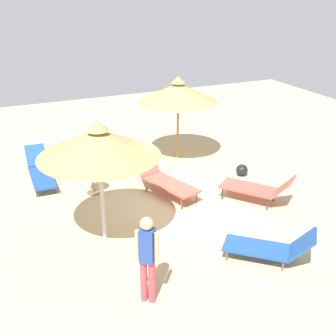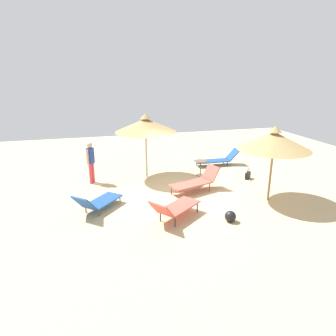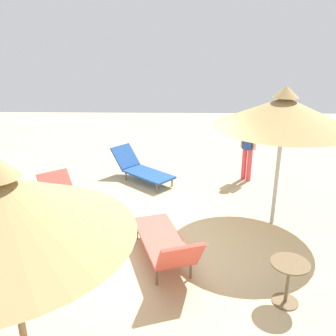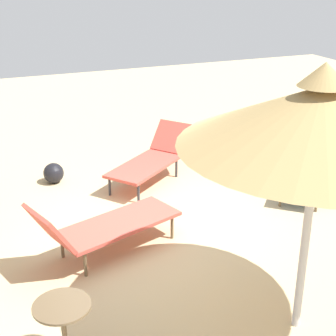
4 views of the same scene
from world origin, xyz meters
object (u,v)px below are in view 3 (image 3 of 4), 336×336
lounge_chair_near_right (68,203)px  lounge_chair_far_left (141,168)px  parasol_umbrella_back (284,112)px  lounge_chair_front (166,243)px  parasol_umbrella_near_left (1,207)px  side_table_round (289,276)px  beach_ball (8,260)px  person_standing_far_right (248,144)px

lounge_chair_near_right → lounge_chair_far_left: bearing=151.0°
parasol_umbrella_back → lounge_chair_front: (1.55, -2.20, -1.92)m
parasol_umbrella_near_left → side_table_round: parasol_umbrella_near_left is taller
beach_ball → side_table_round: bearing=80.9°
lounge_chair_far_left → person_standing_far_right: (-0.11, 2.85, 0.68)m
parasol_umbrella_back → lounge_chair_front: size_ratio=1.32×
person_standing_far_right → beach_ball: size_ratio=4.91×
lounge_chair_front → person_standing_far_right: size_ratio=1.21×
parasol_umbrella_back → side_table_round: parasol_umbrella_back is taller
parasol_umbrella_near_left → side_table_round: 4.00m
lounge_chair_far_left → parasol_umbrella_back: bearing=52.5°
parasol_umbrella_near_left → parasol_umbrella_back: (-3.84, 3.68, 0.11)m
person_standing_far_right → beach_ball: (4.12, -4.73, -0.84)m
lounge_chair_far_left → beach_ball: lounge_chair_far_left is taller
parasol_umbrella_back → side_table_round: 3.11m
lounge_chair_front → side_table_round: size_ratio=3.12×
parasol_umbrella_near_left → lounge_chair_near_right: 4.24m
parasol_umbrella_near_left → side_table_round: (-1.41, 3.29, -1.78)m
lounge_chair_near_right → lounge_chair_front: bearing=54.2°
lounge_chair_near_right → beach_ball: (1.67, -0.59, -0.26)m
parasol_umbrella_near_left → lounge_chair_far_left: parasol_umbrella_near_left is taller
lounge_chair_front → parasol_umbrella_back: bearing=125.1°
parasol_umbrella_near_left → lounge_chair_front: 3.27m
side_table_round → lounge_chair_front: bearing=-116.0°
beach_ball → lounge_chair_near_right: bearing=160.6°
lounge_chair_near_right → side_table_round: (2.38, 3.89, 0.03)m
lounge_chair_front → lounge_chair_near_right: 2.56m
lounge_chair_far_left → lounge_chair_near_right: bearing=-29.0°
lounge_chair_far_left → beach_ball: (4.01, -1.88, -0.17)m
parasol_umbrella_back → lounge_chair_near_right: parasol_umbrella_back is taller
parasol_umbrella_near_left → lounge_chair_near_right: parasol_umbrella_near_left is taller
parasol_umbrella_near_left → beach_ball: parasol_umbrella_near_left is taller
lounge_chair_front → person_standing_far_right: bearing=152.4°
side_table_round → person_standing_far_right: bearing=177.0°
beach_ball → parasol_umbrella_back: bearing=109.5°
lounge_chair_front → lounge_chair_near_right: (-1.50, -2.08, -0.00)m
side_table_round → lounge_chair_near_right: bearing=-121.5°
person_standing_far_right → side_table_round: person_standing_far_right is taller
side_table_round → lounge_chair_far_left: bearing=-151.2°
lounge_chair_far_left → beach_ball: 4.43m
parasol_umbrella_near_left → lounge_chair_near_right: bearing=-171.0°
person_standing_far_right → parasol_umbrella_back: bearing=3.1°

